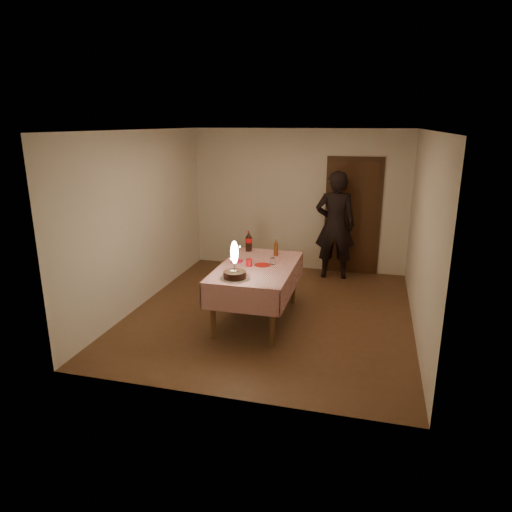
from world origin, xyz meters
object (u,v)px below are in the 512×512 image
(cola_bottle, at_px, (249,241))
(photographer, at_px, (335,225))
(birthday_cake, at_px, (235,270))
(red_cup, at_px, (249,263))
(clear_cup, at_px, (273,261))
(red_plate, at_px, (262,265))
(dining_table, at_px, (257,273))
(amber_bottle_right, at_px, (276,248))

(cola_bottle, height_order, photographer, photographer)
(birthday_cake, distance_m, photographer, 2.90)
(red_cup, relative_size, clear_cup, 1.11)
(red_plate, bearing_deg, red_cup, -152.43)
(birthday_cake, height_order, cola_bottle, birthday_cake)
(dining_table, height_order, cola_bottle, cola_bottle)
(clear_cup, bearing_deg, photographer, 71.44)
(dining_table, distance_m, cola_bottle, 0.80)
(birthday_cake, height_order, photographer, photographer)
(photographer, bearing_deg, clear_cup, -108.56)
(clear_cup, relative_size, amber_bottle_right, 0.35)
(red_cup, xyz_separation_m, cola_bottle, (-0.21, 0.74, 0.10))
(dining_table, height_order, red_cup, red_cup)
(clear_cup, height_order, amber_bottle_right, amber_bottle_right)
(dining_table, bearing_deg, birthday_cake, -103.23)
(red_plate, height_order, clear_cup, clear_cup)
(red_plate, height_order, photographer, photographer)
(red_plate, relative_size, amber_bottle_right, 0.86)
(amber_bottle_right, bearing_deg, cola_bottle, 162.16)
(cola_bottle, bearing_deg, amber_bottle_right, -17.84)
(red_plate, bearing_deg, dining_table, -151.38)
(red_plate, distance_m, clear_cup, 0.16)
(birthday_cake, distance_m, red_plate, 0.67)
(dining_table, relative_size, cola_bottle, 5.42)
(dining_table, distance_m, photographer, 2.32)
(dining_table, distance_m, red_plate, 0.13)
(red_plate, relative_size, red_cup, 2.20)
(birthday_cake, distance_m, red_cup, 0.54)
(cola_bottle, distance_m, photographer, 1.86)
(birthday_cake, bearing_deg, clear_cup, 64.82)
(dining_table, xyz_separation_m, cola_bottle, (-0.31, 0.69, 0.26))
(red_plate, xyz_separation_m, cola_bottle, (-0.38, 0.66, 0.15))
(cola_bottle, bearing_deg, dining_table, -65.98)
(clear_cup, bearing_deg, red_plate, -146.64)
(red_cup, relative_size, amber_bottle_right, 0.39)
(cola_bottle, xyz_separation_m, amber_bottle_right, (0.46, -0.15, -0.03))
(red_cup, bearing_deg, dining_table, 26.83)
(dining_table, distance_m, birthday_cake, 0.64)
(birthday_cake, bearing_deg, amber_bottle_right, 75.80)
(dining_table, relative_size, photographer, 0.90)
(birthday_cake, xyz_separation_m, red_cup, (0.04, 0.54, -0.06))
(red_plate, bearing_deg, birthday_cake, -108.25)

